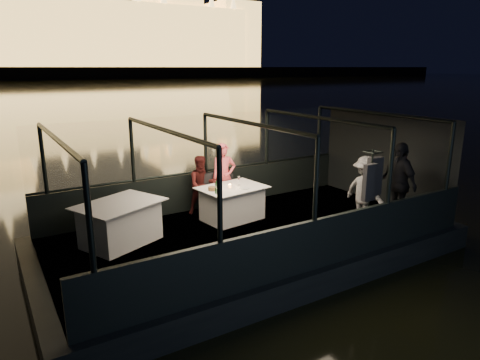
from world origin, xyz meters
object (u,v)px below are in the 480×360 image
dining_table_central (232,203)px  wine_bottle (216,187)px  person_man_maroon (202,183)px  person_woman_coral (224,180)px  dining_table_aft (121,225)px  passenger_dark (398,185)px  coat_stand (369,197)px  chair_port_right (229,193)px  passenger_stripe (365,188)px  chair_port_left (213,195)px

dining_table_central → wine_bottle: size_ratio=5.09×
dining_table_central → person_man_maroon: (-0.39, 0.72, 0.36)m
dining_table_central → person_woman_coral: 0.83m
dining_table_aft → passenger_dark: size_ratio=0.87×
dining_table_central → person_man_maroon: person_man_maroon is taller
coat_stand → person_man_maroon: size_ratio=1.33×
dining_table_central → chair_port_right: 0.64m
dining_table_central → passenger_dark: (3.07, -2.04, 0.47)m
passenger_stripe → passenger_dark: passenger_dark is taller
dining_table_aft → passenger_dark: passenger_dark is taller
passenger_stripe → chair_port_left: bearing=43.7°
chair_port_right → wine_bottle: 1.25m
person_woman_coral → coat_stand: bearing=-53.9°
passenger_stripe → coat_stand: bearing=135.0°
chair_port_right → coat_stand: (1.43, -3.04, 0.45)m
coat_stand → person_woman_coral: coat_stand is taller
chair_port_right → person_woman_coral: (-0.06, 0.14, 0.30)m
chair_port_left → wine_bottle: size_ratio=3.28×
dining_table_central → person_woman_coral: (0.19, 0.72, 0.36)m
person_woman_coral → passenger_stripe: size_ratio=1.06×
dining_table_central → chair_port_left: (-0.18, 0.60, 0.06)m
dining_table_aft → person_man_maroon: 2.33m
chair_port_right → passenger_dark: (2.82, -2.61, 0.40)m
dining_table_aft → wine_bottle: size_ratio=5.54×
coat_stand → dining_table_aft: bearing=150.4°
dining_table_central → passenger_dark: passenger_dark is taller
chair_port_left → person_woman_coral: bearing=6.9°
chair_port_right → wine_bottle: (-0.79, -0.84, 0.47)m
chair_port_right → dining_table_aft: bearing=-160.5°
dining_table_central → chair_port_left: 0.63m
person_man_maroon → dining_table_central: bearing=-51.5°
dining_table_aft → coat_stand: coat_stand is taller
chair_port_left → wine_bottle: bearing=-124.0°
chair_port_right → passenger_dark: size_ratio=0.47×
chair_port_left → wine_bottle: 1.04m
dining_table_central → chair_port_right: (0.25, 0.58, 0.06)m
chair_port_right → coat_stand: size_ratio=0.46×
dining_table_aft → chair_port_right: chair_port_right is taller
passenger_stripe → dining_table_central: bearing=49.6°
passenger_stripe → wine_bottle: (-2.84, 1.54, 0.06)m
dining_table_central → wine_bottle: 0.80m
dining_table_central → person_man_maroon: size_ratio=1.04×
coat_stand → passenger_stripe: (0.61, 0.66, -0.05)m
chair_port_left → wine_bottle: (-0.36, -0.86, 0.47)m
dining_table_central → chair_port_right: size_ratio=1.70×
dining_table_central → passenger_stripe: bearing=-38.1°
passenger_dark → person_woman_coral: bearing=-121.3°
chair_port_right → passenger_stripe: size_ratio=0.55×
coat_stand → person_woman_coral: size_ratio=1.14×
dining_table_central → chair_port_right: chair_port_right is taller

